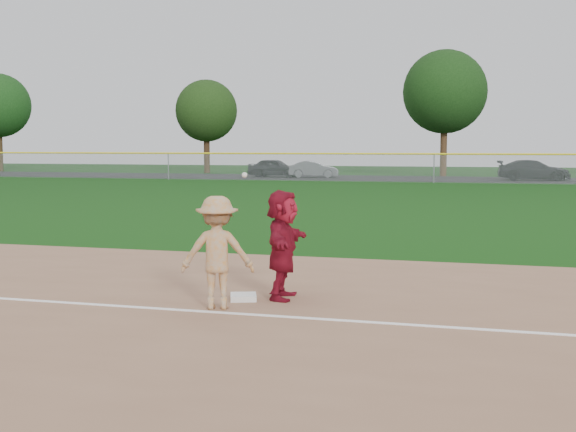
% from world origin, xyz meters
% --- Properties ---
extents(ground, '(160.00, 160.00, 0.00)m').
position_xyz_m(ground, '(0.00, 0.00, 0.00)').
color(ground, '#0E3A0B').
rests_on(ground, ground).
extents(foul_line, '(60.00, 0.10, 0.01)m').
position_xyz_m(foul_line, '(0.00, -0.80, 0.03)').
color(foul_line, white).
rests_on(foul_line, infield_dirt).
extents(parking_asphalt, '(120.00, 10.00, 0.01)m').
position_xyz_m(parking_asphalt, '(0.00, 46.00, 0.01)').
color(parking_asphalt, black).
rests_on(parking_asphalt, ground).
extents(first_base, '(0.54, 0.54, 0.09)m').
position_xyz_m(first_base, '(-0.40, 0.18, 0.07)').
color(first_base, white).
rests_on(first_base, infield_dirt).
extents(base_runner, '(0.64, 1.72, 1.82)m').
position_xyz_m(base_runner, '(0.19, 0.46, 0.93)').
color(base_runner, maroon).
rests_on(base_runner, infield_dirt).
extents(car_left, '(4.52, 2.03, 1.51)m').
position_xyz_m(car_left, '(-13.18, 45.82, 0.76)').
color(car_left, black).
rests_on(car_left, parking_asphalt).
extents(car_mid, '(4.27, 2.39, 1.33)m').
position_xyz_m(car_mid, '(-9.99, 45.89, 0.68)').
color(car_mid, '#54565B').
rests_on(car_mid, parking_asphalt).
extents(car_right, '(5.28, 2.32, 1.51)m').
position_xyz_m(car_right, '(6.89, 45.37, 0.76)').
color(car_right, black).
rests_on(car_right, parking_asphalt).
extents(first_base_play, '(1.28, 0.95, 2.13)m').
position_xyz_m(first_base_play, '(-0.59, -0.51, 0.90)').
color(first_base_play, '#9D9D9F').
rests_on(first_base_play, infield_dirt).
extents(outfield_fence, '(110.00, 0.12, 110.00)m').
position_xyz_m(outfield_fence, '(0.00, 40.00, 1.96)').
color(outfield_fence, '#999EA0').
rests_on(outfield_fence, ground).
extents(tree_1, '(5.80, 5.80, 8.75)m').
position_xyz_m(tree_1, '(-22.00, 53.00, 5.83)').
color(tree_1, '#311F12').
rests_on(tree_1, ground).
extents(tree_2, '(7.00, 7.00, 10.58)m').
position_xyz_m(tree_2, '(0.00, 51.50, 7.06)').
color(tree_2, '#3C2716').
rests_on(tree_2, ground).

